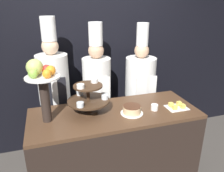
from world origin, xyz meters
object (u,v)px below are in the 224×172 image
object	(u,v)px
cake_square_tray	(177,106)
chef_center_left	(97,89)
chef_center_right	(140,87)
fruit_pedestal	(41,80)
cup_white	(154,107)
tiered_stand	(88,97)
chef_left	(55,91)
cake_round	(132,110)

from	to	relation	value
cake_square_tray	chef_center_left	bearing A→B (deg)	133.66
cake_square_tray	chef_center_right	world-z (taller)	chef_center_right
fruit_pedestal	cup_white	xyz separation A→B (m)	(1.09, -0.11, -0.38)
cake_square_tray	chef_center_right	xyz separation A→B (m)	(-0.10, 0.74, -0.04)
chef_center_right	tiered_stand	bearing A→B (deg)	-145.81
cup_white	chef_center_left	bearing A→B (deg)	122.41
tiered_stand	cup_white	distance (m)	0.70
cake_square_tray	chef_left	world-z (taller)	chef_left
cup_white	chef_center_left	size ratio (longest dim) A/B	0.04
cup_white	chef_center_right	world-z (taller)	chef_center_right
tiered_stand	chef_left	size ratio (longest dim) A/B	0.23
cake_round	cup_white	size ratio (longest dim) A/B	3.10
tiered_stand	cake_square_tray	distance (m)	0.95
cake_square_tray	chef_center_right	size ratio (longest dim) A/B	0.12
cup_white	chef_center_right	distance (m)	0.73
cup_white	chef_center_right	size ratio (longest dim) A/B	0.04
tiered_stand	cup_white	bearing A→B (deg)	-12.81
cup_white	chef_left	xyz separation A→B (m)	(-0.98, 0.71, 0.03)
chef_center_left	cake_round	bearing A→B (deg)	-74.87
cake_square_tray	fruit_pedestal	bearing A→B (deg)	174.12
tiered_stand	fruit_pedestal	distance (m)	0.49
fruit_pedestal	chef_center_right	bearing A→B (deg)	25.63
fruit_pedestal	cake_square_tray	bearing A→B (deg)	-5.88
chef_left	chef_center_left	distance (m)	0.53
chef_center_left	fruit_pedestal	bearing A→B (deg)	-137.15
tiered_stand	chef_left	bearing A→B (deg)	119.10
fruit_pedestal	chef_left	xyz separation A→B (m)	(0.12, 0.60, -0.35)
fruit_pedestal	cup_white	distance (m)	1.16
tiered_stand	chef_center_left	distance (m)	0.62
cake_square_tray	chef_left	size ratio (longest dim) A/B	0.12
cake_square_tray	chef_center_left	world-z (taller)	chef_center_left
tiered_stand	fruit_pedestal	xyz separation A→B (m)	(-0.43, -0.04, 0.24)
cake_round	chef_center_left	world-z (taller)	chef_center_left
tiered_stand	cup_white	size ratio (longest dim) A/B	5.77
fruit_pedestal	cake_square_tray	world-z (taller)	fruit_pedestal
cup_white	chef_center_left	world-z (taller)	chef_center_left
cake_square_tray	chef_left	xyz separation A→B (m)	(-1.23, 0.74, 0.04)
tiered_stand	fruit_pedestal	bearing A→B (deg)	-174.58
chef_left	cup_white	bearing A→B (deg)	-35.92
tiered_stand	chef_center_right	world-z (taller)	chef_center_right
fruit_pedestal	chef_center_right	world-z (taller)	chef_center_right
chef_left	fruit_pedestal	bearing A→B (deg)	-100.95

